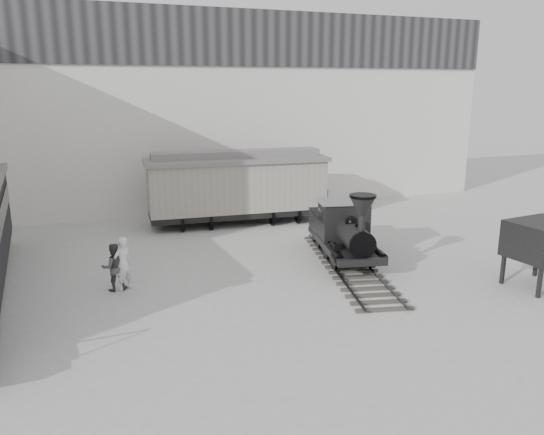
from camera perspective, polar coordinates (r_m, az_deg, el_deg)
name	(u,v)px	position (r m, az deg, el deg)	size (l,w,h in m)	color
ground	(325,299)	(18.14, 5.75, -8.67)	(90.00, 90.00, 0.00)	#9E9E9B
north_wall	(214,111)	(30.96, -6.24, 11.27)	(34.00, 2.51, 11.00)	silver
locomotive	(345,235)	(21.50, 7.88, -1.84)	(3.77, 9.07, 3.13)	#3C3632
boxcar	(237,185)	(27.38, -3.78, 3.46)	(9.43, 3.49, 3.79)	black
visitor_a	(123,264)	(19.18, -15.74, -4.80)	(0.70, 0.46, 1.93)	silver
visitor_b	(114,267)	(19.28, -16.67, -5.13)	(0.83, 0.64, 1.70)	#414143
coal_hopper	(541,245)	(20.88, 26.98, -2.61)	(2.38, 2.04, 2.38)	black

